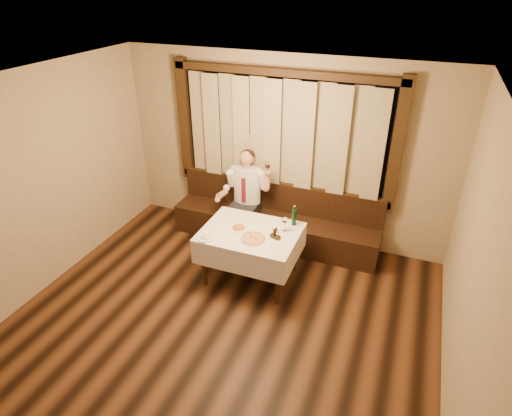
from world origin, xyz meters
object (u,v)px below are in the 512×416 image
at_px(pasta_cream, 206,236).
at_px(seated_man, 246,190).
at_px(banquette, 275,223).
at_px(pizza, 253,238).
at_px(green_bottle, 294,217).
at_px(dining_table, 250,238).
at_px(cruet_caddy, 275,235).
at_px(pasta_red, 239,226).

bearing_deg(pasta_cream, seated_man, 89.75).
relative_size(banquette, seated_man, 2.21).
bearing_deg(pizza, green_bottle, 54.88).
distance_m(dining_table, pasta_cream, 0.60).
distance_m(pasta_cream, green_bottle, 1.20).
xyz_separation_m(cruet_caddy, seated_man, (-0.81, 0.97, 0.03)).
relative_size(pizza, green_bottle, 1.13).
relative_size(dining_table, pizza, 3.91).
xyz_separation_m(pasta_red, cruet_caddy, (0.52, -0.03, 0.01)).
bearing_deg(cruet_caddy, banquette, 129.86).
bearing_deg(banquette, green_bottle, -53.80).
relative_size(dining_table, seated_man, 0.88).
xyz_separation_m(banquette, seated_man, (-0.46, -0.09, 0.53)).
bearing_deg(cruet_caddy, pizza, -130.76).
relative_size(pasta_red, green_bottle, 0.97).
distance_m(dining_table, pizza, 0.23).
relative_size(cruet_caddy, seated_man, 0.10).
relative_size(banquette, cruet_caddy, 21.98).
bearing_deg(pasta_red, cruet_caddy, -3.70).
bearing_deg(pasta_cream, banquette, 71.51).
xyz_separation_m(pasta_cream, green_bottle, (0.94, 0.73, 0.09)).
relative_size(banquette, pasta_red, 11.46).
relative_size(pasta_cream, green_bottle, 0.84).
bearing_deg(green_bottle, cruet_caddy, -107.34).
height_order(banquette, pizza, banquette).
distance_m(pizza, green_bottle, 0.66).
bearing_deg(pizza, dining_table, 121.67).
bearing_deg(cruet_caddy, dining_table, -164.61).
bearing_deg(cruet_caddy, pasta_red, -162.39).
bearing_deg(dining_table, cruet_caddy, -5.91).
bearing_deg(green_bottle, dining_table, -142.80).
height_order(pasta_red, seated_man, seated_man).
xyz_separation_m(banquette, green_bottle, (0.48, -0.66, 0.57)).
xyz_separation_m(banquette, pizza, (0.10, -1.19, 0.46)).
relative_size(banquette, green_bottle, 11.12).
bearing_deg(pizza, cruet_caddy, 27.94).
relative_size(green_bottle, seated_man, 0.20).
bearing_deg(pasta_red, green_bottle, 29.60).
relative_size(pasta_red, pasta_cream, 1.16).
bearing_deg(banquette, cruet_caddy, -71.44).
bearing_deg(pasta_cream, cruet_caddy, 21.63).
xyz_separation_m(dining_table, cruet_caddy, (0.36, -0.04, 0.16)).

